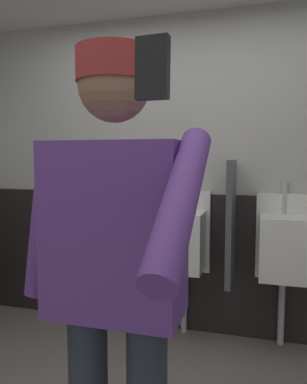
# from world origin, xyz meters

# --- Properties ---
(wall_back) EXTENTS (4.61, 0.12, 2.54)m
(wall_back) POSITION_xyz_m (0.00, 1.61, 1.27)
(wall_back) COLOR #B2B2AD
(wall_back) RESTS_ON ground_plane
(wainscot_band_back) EXTENTS (4.01, 0.03, 1.13)m
(wainscot_band_back) POSITION_xyz_m (0.00, 1.53, 0.56)
(wainscot_band_back) COLOR black
(wainscot_band_back) RESTS_ON ground_plane
(urinal_left) EXTENTS (0.40, 0.34, 1.24)m
(urinal_left) POSITION_xyz_m (-0.04, 1.39, 0.78)
(urinal_left) COLOR white
(urinal_left) RESTS_ON ground_plane
(urinal_middle) EXTENTS (0.40, 0.34, 1.24)m
(urinal_middle) POSITION_xyz_m (0.71, 1.39, 0.78)
(urinal_middle) COLOR white
(urinal_middle) RESTS_ON ground_plane
(privacy_divider_panel) EXTENTS (0.04, 0.40, 0.90)m
(privacy_divider_panel) POSITION_xyz_m (0.34, 1.32, 0.95)
(privacy_divider_panel) COLOR #4C4C51
(person) EXTENTS (0.67, 0.60, 1.77)m
(person) POSITION_xyz_m (0.08, -0.29, 1.06)
(person) COLOR #2D3342
(person) RESTS_ON ground_plane
(cell_phone) EXTENTS (0.06, 0.03, 0.11)m
(cell_phone) POSITION_xyz_m (0.36, -0.79, 1.58)
(cell_phone) COLOR black
(soap_dispenser) EXTENTS (0.10, 0.07, 0.18)m
(soap_dispenser) POSITION_xyz_m (-0.09, 1.51, 1.31)
(soap_dispenser) COLOR silver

